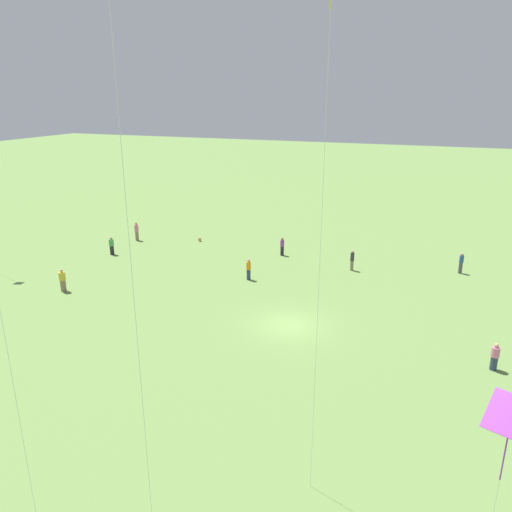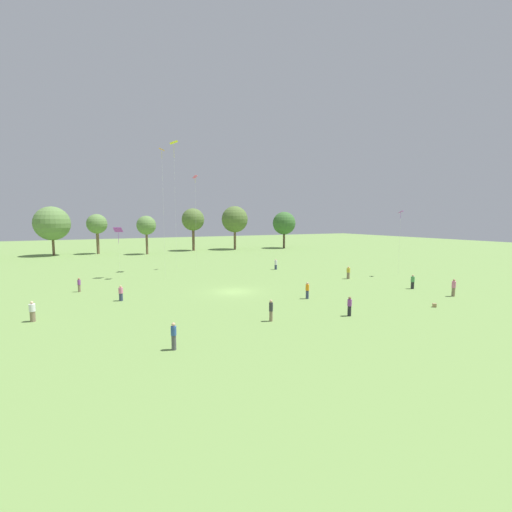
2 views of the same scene
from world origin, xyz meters
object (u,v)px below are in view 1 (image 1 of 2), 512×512
(person_7, at_px, (137,231))
(person_5, at_px, (282,247))
(person_0, at_px, (112,246))
(person_9, at_px, (495,357))
(kite_0, at_px, (330,14))
(picnic_bag_1, at_px, (200,239))
(person_3, at_px, (249,269))
(person_2, at_px, (63,280))
(kite_1, at_px, (511,421))
(person_1, at_px, (352,260))
(person_4, at_px, (461,263))

(person_7, bearing_deg, person_5, 37.13)
(person_0, relative_size, person_9, 1.08)
(kite_0, relative_size, picnic_bag_1, 43.87)
(person_3, bearing_deg, picnic_bag_1, -50.64)
(person_3, xyz_separation_m, person_9, (-17.30, 7.69, -0.10))
(person_2, relative_size, picnic_bag_1, 4.32)
(person_9, height_order, kite_0, kite_0)
(person_9, height_order, kite_1, kite_1)
(kite_0, height_order, picnic_bag_1, kite_0)
(person_1, distance_m, person_4, 8.79)
(person_1, xyz_separation_m, person_5, (6.68, -1.68, -0.07))
(person_9, bearing_deg, kite_1, -104.33)
(person_0, xyz_separation_m, person_3, (-14.06, 1.40, 0.04))
(person_3, xyz_separation_m, kite_0, (-10.42, 19.34, 15.34))
(person_0, bearing_deg, person_2, -79.86)
(person_2, relative_size, person_9, 1.11)
(person_3, relative_size, person_7, 0.93)
(person_1, height_order, person_4, person_1)
(kite_0, bearing_deg, kite_1, 126.32)
(person_1, xyz_separation_m, picnic_bag_1, (15.80, -3.01, -0.73))
(person_2, bearing_deg, person_1, -17.80)
(person_5, relative_size, person_9, 1.06)
(person_7, height_order, picnic_bag_1, person_7)
(person_2, relative_size, kite_0, 0.10)
(person_3, distance_m, person_7, 15.77)
(picnic_bag_1, bearing_deg, kite_1, 128.90)
(person_1, distance_m, person_7, 21.75)
(person_7, bearing_deg, person_3, 11.55)
(picnic_bag_1, bearing_deg, person_4, 178.89)
(person_5, relative_size, picnic_bag_1, 4.14)
(person_3, relative_size, kite_0, 0.10)
(person_7, relative_size, picnic_bag_1, 4.62)
(person_0, height_order, person_3, person_3)
(person_7, distance_m, picnic_bag_1, 6.32)
(person_3, height_order, person_5, person_3)
(person_3, relative_size, kite_1, 0.24)
(person_5, distance_m, person_7, 15.06)
(person_2, distance_m, person_5, 18.82)
(person_2, distance_m, person_4, 31.36)
(person_3, height_order, picnic_bag_1, person_3)
(person_9, bearing_deg, kite_0, -130.10)
(person_3, distance_m, person_5, 6.86)
(person_1, bearing_deg, kite_0, 93.06)
(person_4, height_order, person_7, person_7)
(person_3, xyz_separation_m, picnic_bag_1, (8.62, -8.18, -0.69))
(person_0, height_order, person_7, person_7)
(person_2, height_order, person_9, person_2)
(person_4, bearing_deg, person_1, 84.40)
(person_0, bearing_deg, person_7, 92.44)
(kite_1, bearing_deg, person_1, 173.79)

